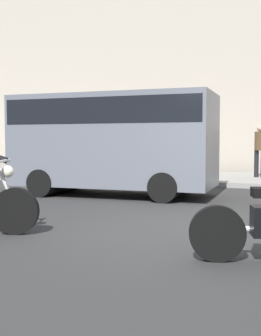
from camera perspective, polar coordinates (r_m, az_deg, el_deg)
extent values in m
plane|color=#2C2C2C|center=(6.76, 6.92, -7.50)|extent=(80.00, 80.00, 0.00)
cube|color=gray|center=(14.60, 13.78, -1.38)|extent=(40.00, 4.40, 0.14)
cube|color=#A89E8E|center=(18.26, 15.09, 14.05)|extent=(40.00, 1.40, 9.33)
cylinder|color=black|center=(6.33, -14.60, -5.37)|extent=(0.65, 0.31, 0.65)
cylinder|color=silver|center=(6.32, -15.69, -2.27)|extent=(0.35, 0.16, 0.75)
cylinder|color=silver|center=(6.32, -16.26, 0.83)|extent=(0.25, 0.68, 0.04)
sphere|color=silver|center=(6.30, -15.55, -0.44)|extent=(0.17, 0.17, 0.17)
cylinder|color=black|center=(4.86, 11.10, -8.27)|extent=(0.61, 0.26, 0.60)
cube|color=slate|center=(10.48, -2.21, 3.55)|extent=(4.70, 1.90, 2.12)
cube|color=black|center=(10.50, -2.22, 7.14)|extent=(4.56, 1.93, 0.56)
cylinder|color=black|center=(10.08, 5.53, -2.03)|extent=(0.64, 1.96, 0.64)
cylinder|color=black|center=(11.14, -9.18, -1.53)|extent=(0.64, 1.96, 0.64)
cylinder|color=black|center=(14.60, 15.90, 0.53)|extent=(0.14, 0.14, 0.85)
cylinder|color=#4C3823|center=(14.58, 16.34, 3.35)|extent=(0.34, 0.34, 0.60)
sphere|color=tan|center=(14.58, 16.37, 4.94)|extent=(0.21, 0.21, 0.21)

